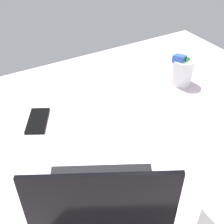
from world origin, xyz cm
name	(u,v)px	position (x,y,z in cm)	size (l,w,h in cm)	color
bed_mattress	(111,185)	(0.00, 0.00, 9.00)	(180.00, 140.00, 18.00)	silver
laptop	(102,198)	(9.28, 11.77, 22.41)	(39.89, 35.65, 23.00)	silver
snack_cup	(182,70)	(-49.32, -26.43, 23.97)	(9.50, 9.00, 13.38)	silver
cell_phone	(38,121)	(12.35, -31.40, 18.40)	(6.80, 14.00, 0.80)	black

